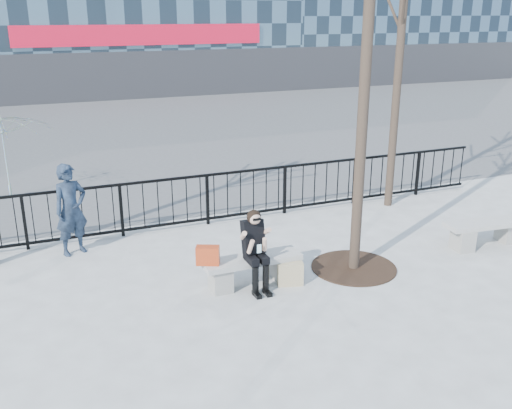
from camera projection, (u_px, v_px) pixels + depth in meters
name	position (u px, v px, depth m)	size (l,w,h in m)	color
ground	(252.00, 284.00, 9.48)	(120.00, 120.00, 0.00)	gray
street_surface	(110.00, 126.00, 22.61)	(60.00, 23.00, 0.01)	#474747
railing	(198.00, 200.00, 11.93)	(14.00, 0.06, 1.10)	black
tree_grate	(354.00, 267.00, 10.08)	(1.50, 1.50, 0.02)	black
bench_main	(252.00, 268.00, 9.39)	(1.65, 0.46, 0.49)	slate
bench_second	(486.00, 231.00, 10.97)	(1.68, 0.47, 0.50)	slate
seated_woman	(256.00, 251.00, 9.13)	(0.50, 0.64, 1.34)	black
handbag	(208.00, 255.00, 9.02)	(0.37, 0.17, 0.30)	#AF3715
shopping_bag	(290.00, 274.00, 9.40)	(0.42, 0.15, 0.40)	beige
standing_man	(71.00, 210.00, 10.44)	(0.63, 0.41, 1.72)	black
vendor_umbrella	(6.00, 157.00, 13.54)	(2.24, 2.29, 2.06)	#CFD830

